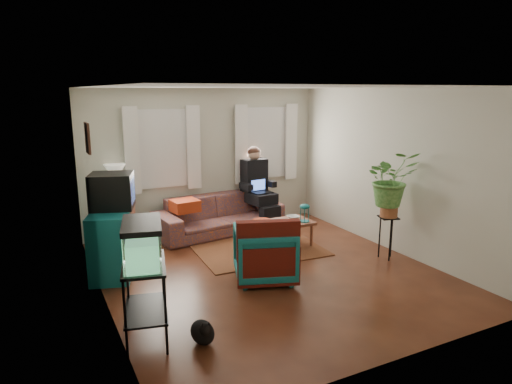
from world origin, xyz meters
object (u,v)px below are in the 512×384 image
coffee_table (281,235)px  plant_stand (387,238)px  side_table (119,221)px  aquarium_stand (146,302)px  dresser (113,242)px  sofa (219,209)px  armchair (265,251)px

coffee_table → plant_stand: size_ratio=1.56×
side_table → aquarium_stand: aquarium_stand is taller
dresser → plant_stand: bearing=-0.1°
sofa → plant_stand: sofa is taller
side_table → coffee_table: (2.34, -1.55, -0.14)m
sofa → aquarium_stand: (-2.08, -3.08, -0.03)m
coffee_table → sofa: bearing=117.1°
dresser → coffee_table: (2.68, -0.10, -0.25)m
coffee_table → aquarium_stand: bearing=-145.0°
dresser → aquarium_stand: dresser is taller
sofa → aquarium_stand: sofa is taller
side_table → coffee_table: bearing=-33.5°
aquarium_stand → coffee_table: size_ratio=0.81×
sofa → armchair: bearing=-102.7°
sofa → coffee_table: 1.37m
sofa → coffee_table: bearing=-69.3°
sofa → side_table: size_ratio=3.28×
dresser → plant_stand: dresser is taller
armchair → dresser: bearing=-12.8°
armchair → coffee_table: size_ratio=0.79×
dresser → side_table: bearing=95.1°
sofa → plant_stand: (1.82, -2.39, -0.12)m
side_table → plant_stand: bearing=-37.7°
sofa → armchair: size_ratio=2.84×
coffee_table → side_table: bearing=146.6°
armchair → plant_stand: bearing=-165.0°
aquarium_stand → side_table: bearing=97.8°
aquarium_stand → plant_stand: size_ratio=1.27×
armchair → aquarium_stand: bearing=43.9°
side_table → aquarium_stand: 3.45m
dresser → armchair: (1.82, -1.14, -0.06)m
armchair → coffee_table: bearing=-110.5°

